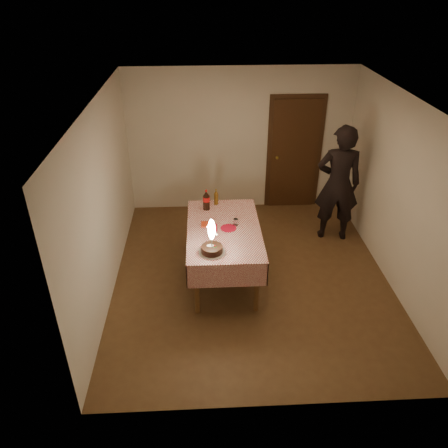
# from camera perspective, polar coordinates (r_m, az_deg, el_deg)

# --- Properties ---
(ground) EXTENTS (4.00, 4.50, 0.01)m
(ground) POSITION_cam_1_polar(r_m,az_deg,el_deg) (6.59, 3.52, -6.75)
(ground) COLOR brown
(ground) RESTS_ON ground
(room_shell) EXTENTS (4.04, 4.54, 2.62)m
(room_shell) POSITION_cam_1_polar(r_m,az_deg,el_deg) (5.82, 4.28, 6.80)
(room_shell) COLOR beige
(room_shell) RESTS_ON ground
(dining_table) EXTENTS (1.02, 1.72, 0.85)m
(dining_table) POSITION_cam_1_polar(r_m,az_deg,el_deg) (6.13, -0.02, -1.47)
(dining_table) COLOR brown
(dining_table) RESTS_ON ground
(birthday_cake) EXTENTS (0.34, 0.34, 0.48)m
(birthday_cake) POSITION_cam_1_polar(r_m,az_deg,el_deg) (5.51, -1.60, -2.67)
(birthday_cake) COLOR white
(birthday_cake) RESTS_ON dining_table
(red_plate) EXTENTS (0.22, 0.22, 0.01)m
(red_plate) POSITION_cam_1_polar(r_m,az_deg,el_deg) (6.07, 0.57, -0.54)
(red_plate) COLOR #B20C25
(red_plate) RESTS_ON dining_table
(red_cup) EXTENTS (0.08, 0.08, 0.10)m
(red_cup) POSITION_cam_1_polar(r_m,az_deg,el_deg) (5.99, -1.28, -0.53)
(red_cup) COLOR red
(red_cup) RESTS_ON dining_table
(clear_cup) EXTENTS (0.07, 0.07, 0.09)m
(clear_cup) POSITION_cam_1_polar(r_m,az_deg,el_deg) (6.14, 1.54, 0.28)
(clear_cup) COLOR silver
(clear_cup) RESTS_ON dining_table
(napkin_stack) EXTENTS (0.15, 0.15, 0.02)m
(napkin_stack) POSITION_cam_1_polar(r_m,az_deg,el_deg) (6.15, -2.30, -0.05)
(napkin_stack) COLOR #AE2F13
(napkin_stack) RESTS_ON dining_table
(cola_bottle) EXTENTS (0.10, 0.10, 0.32)m
(cola_bottle) POSITION_cam_1_polar(r_m,az_deg,el_deg) (6.49, -2.32, 3.14)
(cola_bottle) COLOR black
(cola_bottle) RESTS_ON dining_table
(amber_bottle_left) EXTENTS (0.06, 0.06, 0.25)m
(amber_bottle_left) POSITION_cam_1_polar(r_m,az_deg,el_deg) (6.65, -1.04, 3.51)
(amber_bottle_left) COLOR #54360E
(amber_bottle_left) RESTS_ON dining_table
(photographer) EXTENTS (0.77, 0.56, 1.96)m
(photographer) POSITION_cam_1_polar(r_m,az_deg,el_deg) (7.27, 14.66, 5.09)
(photographer) COLOR black
(photographer) RESTS_ON ground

